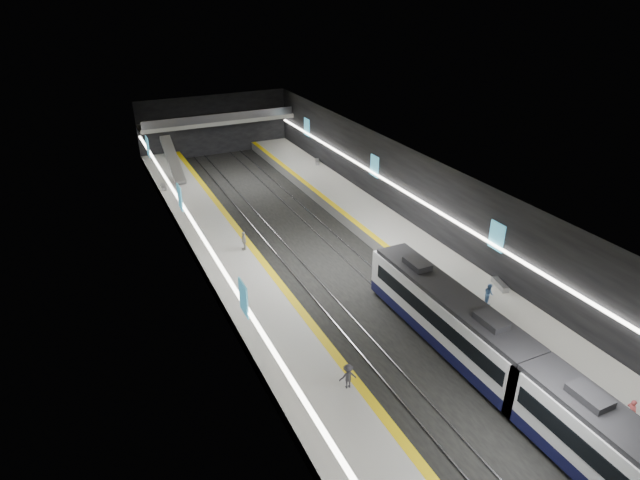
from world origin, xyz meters
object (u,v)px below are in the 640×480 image
train (529,383)px  escalator (173,160)px  passenger_right_b (489,294)px  passenger_left_a (244,241)px  bench_right_near (500,285)px  bench_right_far (317,162)px  bench_left_far (163,187)px  passenger_left_b (348,376)px  passenger_right_a (631,412)px

train → escalator: escalator is taller
passenger_right_b → passenger_left_a: bearing=61.0°
escalator → bench_right_near: size_ratio=4.45×
train → escalator: size_ratio=3.67×
escalator → bench_right_near: 39.43m
passenger_right_b → train: bearing=171.4°
bench_right_far → escalator: bearing=-167.7°
bench_right_near → bench_left_far: bearing=134.6°
train → passenger_left_a: bearing=109.6°
bench_left_far → passenger_right_b: bearing=-60.1°
passenger_left_b → bench_right_near: bearing=-153.3°
escalator → passenger_right_b: size_ratio=5.16×
passenger_right_a → passenger_left_a: (-12.05, 27.49, 0.06)m
passenger_right_a → passenger_right_b: passenger_right_a is taller
train → passenger_left_a: 25.36m
train → escalator: 46.44m
bench_right_near → passenger_left_a: bearing=151.4°
bench_right_far → passenger_left_a: bearing=-107.1°
train → bench_left_far: size_ratio=18.25×
bench_right_near → passenger_right_b: 2.66m
train → passenger_right_a: (3.56, -3.59, -0.42)m
bench_left_far → passenger_right_a: size_ratio=1.04×
passenger_left_b → passenger_right_a: bearing=153.9°
bench_right_far → passenger_right_b: 33.63m
train → passenger_right_b: (4.72, 8.55, -0.42)m
escalator → passenger_left_b: bearing=-87.8°
escalator → passenger_right_a: bearing=-74.5°
escalator → passenger_right_b: escalator is taller
bench_left_far → passenger_left_b: size_ratio=1.03×
passenger_right_b → passenger_left_a: size_ratio=0.92×
passenger_right_b → escalator: bearing=42.1°
passenger_right_a → passenger_left_b: bearing=57.2°
train → bench_right_far: (6.91, 42.11, -1.00)m
train → bench_right_near: bearing=54.5°
bench_right_far → passenger_left_a: size_ratio=0.98×
passenger_right_b → passenger_left_a: (-13.21, 15.35, 0.06)m
bench_right_near → passenger_left_b: bearing=-149.4°
bench_left_far → passenger_right_b: 37.01m
escalator → bench_right_far: (16.91, -3.24, -1.70)m
passenger_right_a → passenger_left_b: passenger_left_b is taller
passenger_right_b → passenger_left_b: (-13.18, -3.43, 0.01)m
bench_right_far → passenger_right_a: bearing=-71.0°
bench_left_far → bench_right_near: 37.02m
passenger_left_b → passenger_right_b: bearing=-155.6°
bench_right_near → train: bearing=-111.8°
passenger_left_b → bench_right_far: bearing=-102.7°
bench_right_near → passenger_left_b: 16.17m
bench_left_far → passenger_right_a: bearing=-67.9°
bench_right_far → train: bearing=-76.2°
bench_right_near → passenger_right_a: bearing=-90.7°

